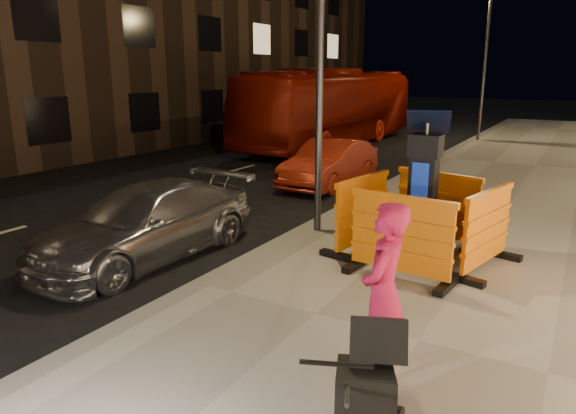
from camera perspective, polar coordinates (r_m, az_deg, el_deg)
The scene contains 15 objects.
ground_plane at distance 7.16m, azimuth -9.74°, elevation -9.49°, with size 120.00×120.00×0.00m, color black.
sidewalk at distance 5.85m, azimuth 14.30°, elevation -14.77°, with size 6.00×60.00×0.15m, color gray.
kerb at distance 7.13m, azimuth -9.77°, elevation -8.94°, with size 0.30×60.00×0.15m, color slate.
parking_kiosk at distance 7.90m, azimuth 14.74°, elevation 1.78°, with size 0.67×0.67×2.12m, color black.
barrier_front at distance 7.14m, azimuth 12.40°, elevation -3.33°, with size 1.52×0.62×1.18m, color orange.
barrier_back at distance 8.90m, azimuth 16.23°, elevation 0.00°, with size 1.52×0.62×1.18m, color orange.
barrier_kerbside at distance 8.31m, azimuth 8.23°, elevation -0.59°, with size 1.52×0.62×1.18m, color orange.
barrier_bldgside at distance 7.83m, azimuth 21.21°, elevation -2.40°, with size 1.52×0.62×1.18m, color orange.
car_silver at distance 8.69m, azimuth -15.16°, elevation -5.39°, with size 1.64×4.03×1.17m, color #9E9EA3.
car_red at distance 13.73m, azimuth 4.65°, elevation 2.40°, with size 1.28×3.66×1.21m, color maroon.
bus_doubledecker at distance 21.54m, azimuth 4.86°, elevation 6.86°, with size 2.59×11.05×3.08m, color maroon.
man at distance 4.73m, azimuth 10.55°, elevation -9.42°, with size 0.61×0.40×1.68m, color #AF133D.
stroller at distance 4.10m, azimuth 8.52°, elevation -19.22°, with size 0.49×0.76×0.95m, color black.
street_lamp_mid at distance 8.92m, azimuth 3.57°, elevation 16.21°, with size 0.12×0.12×6.00m, color #3F3F44.
street_lamp_far at distance 23.31m, azimuth 20.99°, elevation 14.33°, with size 0.12×0.12×6.00m, color #3F3F44.
Camera 1 is at (4.27, -4.96, 2.90)m, focal length 32.00 mm.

